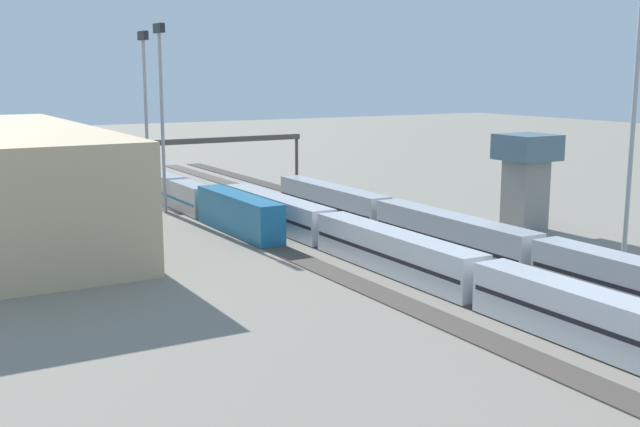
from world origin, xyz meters
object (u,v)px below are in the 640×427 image
(train_on_track_1, at_px, (451,234))
(light_mast_0, at_px, (637,70))
(light_mast_1, at_px, (161,92))
(train_on_track_4, at_px, (170,189))
(signal_gantry, at_px, (226,146))
(train_on_track_3, at_px, (394,252))
(control_tower, at_px, (526,173))
(light_mast_3, at_px, (145,93))

(train_on_track_1, relative_size, light_mast_0, 2.43)
(light_mast_0, height_order, light_mast_1, light_mast_0)
(train_on_track_4, height_order, light_mast_1, light_mast_1)
(train_on_track_4, xyz_separation_m, signal_gantry, (3.23, -10.00, 5.34))
(light_mast_1, bearing_deg, train_on_track_1, -153.95)
(train_on_track_3, distance_m, control_tower, 27.78)
(light_mast_1, relative_size, control_tower, 2.19)
(light_mast_3, bearing_deg, light_mast_0, -155.71)
(train_on_track_4, relative_size, light_mast_0, 2.26)
(train_on_track_1, relative_size, signal_gantry, 2.86)
(light_mast_1, height_order, signal_gantry, light_mast_1)
(light_mast_3, bearing_deg, light_mast_1, 178.35)
(signal_gantry, bearing_deg, light_mast_3, 101.23)
(train_on_track_3, relative_size, light_mast_0, 2.43)
(light_mast_3, relative_size, control_tower, 2.13)
(signal_gantry, bearing_deg, train_on_track_1, -173.93)
(train_on_track_1, relative_size, control_tower, 6.38)
(train_on_track_3, relative_size, signal_gantry, 2.86)
(train_on_track_4, relative_size, light_mast_1, 2.71)
(train_on_track_3, bearing_deg, signal_gantry, -5.61)
(train_on_track_3, distance_m, signal_gantry, 51.43)
(signal_gantry, bearing_deg, control_tower, -153.42)
(train_on_track_3, height_order, train_on_track_4, train_on_track_4)
(train_on_track_4, xyz_separation_m, control_tower, (-38.10, -30.68, 4.54))
(train_on_track_3, bearing_deg, light_mast_1, 11.14)
(signal_gantry, bearing_deg, light_mast_0, -167.42)
(light_mast_3, bearing_deg, signal_gantry, -78.77)
(train_on_track_4, height_order, signal_gantry, signal_gantry)
(light_mast_3, xyz_separation_m, control_tower, (-38.79, -33.50, -8.86))
(train_on_track_3, distance_m, light_mast_0, 26.99)
(train_on_track_3, height_order, control_tower, control_tower)
(control_tower, bearing_deg, light_mast_1, 47.16)
(light_mast_0, height_order, control_tower, light_mast_0)
(light_mast_1, distance_m, light_mast_3, 7.54)
(train_on_track_3, bearing_deg, train_on_track_1, -68.62)
(train_on_track_4, distance_m, light_mast_1, 15.65)
(light_mast_0, bearing_deg, train_on_track_4, 22.20)
(train_on_track_4, relative_size, control_tower, 5.94)
(train_on_track_1, bearing_deg, train_on_track_4, 18.92)
(light_mast_0, relative_size, light_mast_3, 1.23)
(train_on_track_1, bearing_deg, light_mast_0, -148.71)
(train_on_track_1, distance_m, light_mast_1, 43.35)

